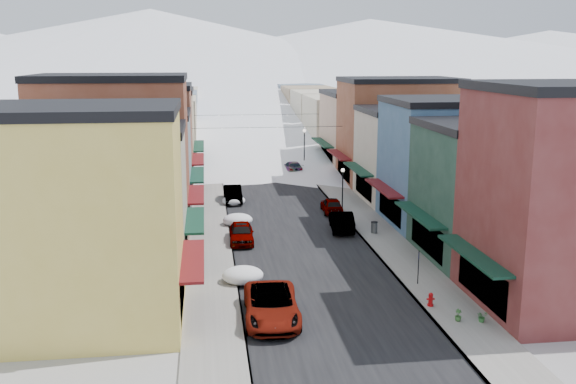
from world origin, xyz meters
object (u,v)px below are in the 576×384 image
object	(u,v)px
car_silver_sedan	(241,233)
car_dark_hatch	(233,194)
car_green_sedan	(342,221)
trash_can	(374,227)
car_white_suv	(271,305)
streetlamp_near	(343,184)
fire_hydrant	(431,300)

from	to	relation	value
car_silver_sedan	car_dark_hatch	size ratio (longest dim) A/B	0.96
car_green_sedan	trash_can	distance (m)	2.78
car_white_suv	car_silver_sedan	world-z (taller)	car_white_suv
car_dark_hatch	trash_can	bearing A→B (deg)	-51.88
car_white_suv	car_dark_hatch	xyz separation A→B (m)	(-0.80, 28.48, -0.09)
car_green_sedan	streetlamp_near	xyz separation A→B (m)	(1.26, 5.60, 1.83)
car_green_sedan	trash_can	world-z (taller)	car_green_sedan
car_white_suv	streetlamp_near	bearing A→B (deg)	71.30
car_dark_hatch	trash_can	xyz separation A→B (m)	(10.54, -12.97, -0.16)
trash_can	streetlamp_near	bearing A→B (deg)	98.31
car_dark_hatch	trash_can	size ratio (longest dim) A/B	5.20
car_white_suv	streetlamp_near	size ratio (longest dim) A/B	1.56
car_silver_sedan	trash_can	xyz separation A→B (m)	(10.51, 0.81, -0.15)
fire_hydrant	streetlamp_near	size ratio (longest dim) A/B	0.20
car_silver_sedan	car_white_suv	bearing A→B (deg)	-85.20
fire_hydrant	trash_can	world-z (taller)	trash_can
car_silver_sedan	car_dark_hatch	xyz separation A→B (m)	(-0.04, 13.78, 0.01)
car_silver_sedan	car_green_sedan	bearing A→B (deg)	17.84
streetlamp_near	car_white_suv	bearing A→B (deg)	-111.00
car_dark_hatch	trash_can	world-z (taller)	car_dark_hatch
car_silver_sedan	car_green_sedan	size ratio (longest dim) A/B	0.92
car_white_suv	car_green_sedan	world-z (taller)	car_white_suv
car_green_sedan	fire_hydrant	size ratio (longest dim) A/B	6.27
car_white_suv	fire_hydrant	xyz separation A→B (m)	(8.99, 0.46, -0.35)
car_green_sedan	fire_hydrant	world-z (taller)	car_green_sedan
car_dark_hatch	streetlamp_near	size ratio (longest dim) A/B	1.19
car_white_suv	streetlamp_near	distance (m)	24.34
car_silver_sedan	car_dark_hatch	distance (m)	13.78
car_silver_sedan	streetlamp_near	world-z (taller)	streetlamp_near
trash_can	car_dark_hatch	bearing A→B (deg)	129.12
car_silver_sedan	streetlamp_near	bearing A→B (deg)	41.88
car_white_suv	car_silver_sedan	size ratio (longest dim) A/B	1.38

